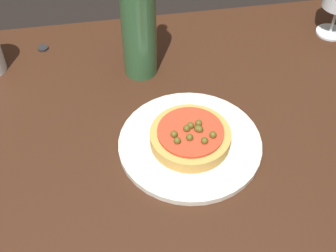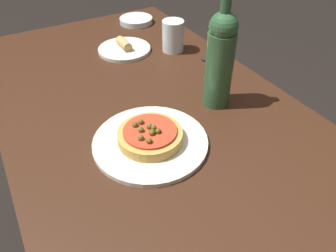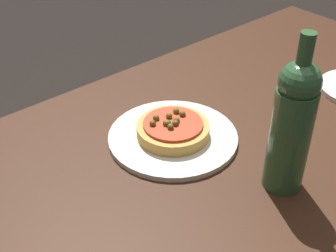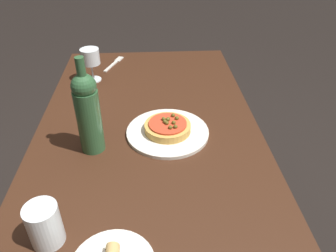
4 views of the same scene
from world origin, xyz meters
name	(u,v)px [view 1 (image 1 of 4)]	position (x,y,z in m)	size (l,w,h in m)	color
dining_table	(157,154)	(0.00, 0.00, 0.67)	(1.57, 0.78, 0.76)	#381E11
dinner_plate	(190,144)	(0.06, -0.07, 0.77)	(0.28, 0.28, 0.01)	silver
pizza	(190,136)	(0.06, -0.07, 0.79)	(0.16, 0.16, 0.04)	gold
wine_bottle	(138,19)	(-0.01, 0.18, 0.90)	(0.07, 0.07, 0.31)	#2D5633
bottle_cap	(43,48)	(-0.23, 0.29, 0.77)	(0.02, 0.02, 0.01)	black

